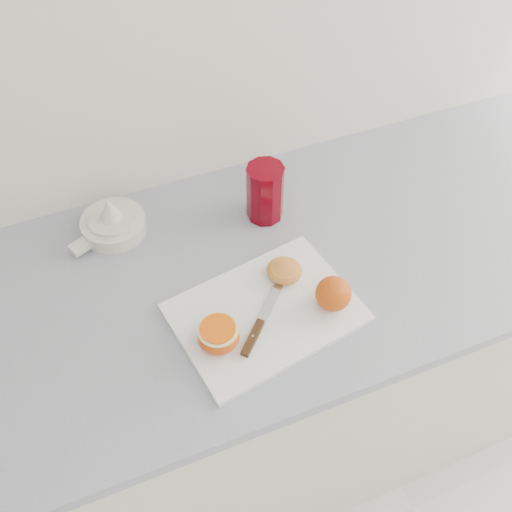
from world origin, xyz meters
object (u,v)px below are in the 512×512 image
object	(u,v)px
half_orange	(218,335)
citrus_juicer	(112,223)
red_tumbler	(265,194)
counter	(255,373)
cutting_board	(265,312)

from	to	relation	value
half_orange	citrus_juicer	bearing A→B (deg)	107.77
citrus_juicer	red_tumbler	world-z (taller)	red_tumbler
counter	citrus_juicer	world-z (taller)	citrus_juicer
half_orange	red_tumbler	bearing A→B (deg)	53.54
half_orange	red_tumbler	size ratio (longest dim) A/B	0.57
cutting_board	red_tumbler	distance (m)	0.27
half_orange	citrus_juicer	distance (m)	0.36
counter	red_tumbler	bearing A→B (deg)	59.16
counter	cutting_board	xyz separation A→B (m)	(-0.02, -0.12, 0.45)
half_orange	citrus_juicer	world-z (taller)	citrus_juicer
half_orange	citrus_juicer	xyz separation A→B (m)	(-0.11, 0.35, -0.01)
counter	half_orange	world-z (taller)	half_orange
cutting_board	half_orange	distance (m)	0.11
cutting_board	half_orange	xyz separation A→B (m)	(-0.10, -0.03, 0.03)
half_orange	citrus_juicer	size ratio (longest dim) A/B	0.44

